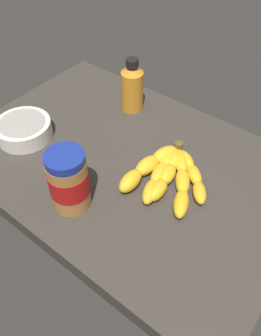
{
  "coord_description": "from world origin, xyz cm",
  "views": [
    {
      "loc": [
        -37.89,
        46.18,
        59.12
      ],
      "look_at": [
        -4.53,
        3.94,
        3.06
      ],
      "focal_mm": 36.94,
      "sensor_mm": 36.0,
      "label": 1
    }
  ],
  "objects": [
    {
      "name": "small_bowl",
      "position": [
        25.93,
        9.53,
        2.32
      ],
      "size": [
        14.24,
        14.24,
        4.52
      ],
      "color": "silver",
      "rests_on": "ground_plane"
    },
    {
      "name": "ground_plane",
      "position": [
        0.0,
        0.0,
        -2.25
      ],
      "size": [
        82.37,
        56.14,
        4.51
      ],
      "primitive_type": "cube",
      "color": "#38332D"
    },
    {
      "name": "peanut_butter_jar",
      "position": [
        0.82,
        17.42,
        6.9
      ],
      "size": [
        8.3,
        8.3,
        14.06
      ],
      "color": "#B27238",
      "rests_on": "ground_plane"
    },
    {
      "name": "honey_bottle",
      "position": [
        11.78,
        -17.41,
        6.91
      ],
      "size": [
        6.09,
        6.09,
        15.06
      ],
      "color": "orange",
      "rests_on": "ground_plane"
    },
    {
      "name": "banana_bunch",
      "position": [
        -11.3,
        -0.9,
        1.66
      ],
      "size": [
        18.82,
        20.53,
        3.74
      ],
      "color": "gold",
      "rests_on": "ground_plane"
    }
  ]
}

